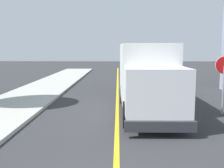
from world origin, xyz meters
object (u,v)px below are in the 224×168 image
object	(u,v)px
box_truck	(147,75)
parked_car_near	(145,79)
stop_sign	(224,74)
parked_car_mid	(140,71)

from	to	relation	value
box_truck	parked_car_near	size ratio (longest dim) A/B	1.62
parked_car_near	stop_sign	size ratio (longest dim) A/B	1.68
box_truck	stop_sign	world-z (taller)	box_truck
box_truck	parked_car_mid	xyz separation A→B (m)	(0.82, 13.58, -0.97)
parked_car_near	stop_sign	bearing A→B (deg)	-69.58
parked_car_near	parked_car_mid	bearing A→B (deg)	88.33
box_truck	parked_car_near	distance (m)	7.13
parked_car_near	parked_car_mid	distance (m)	6.55
stop_sign	parked_car_near	bearing A→B (deg)	110.42
box_truck	parked_car_mid	distance (m)	13.64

